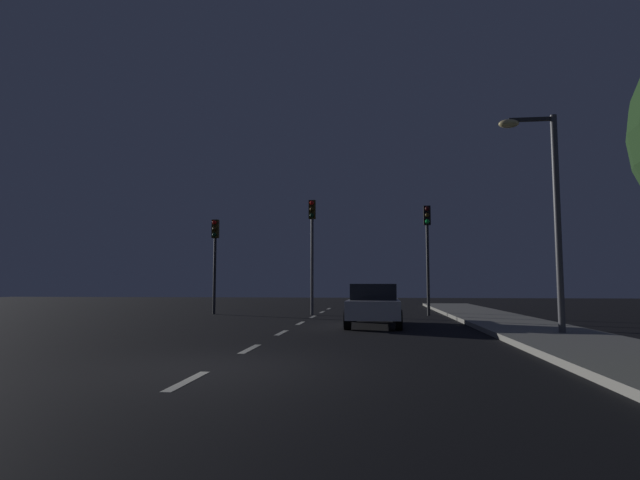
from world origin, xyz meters
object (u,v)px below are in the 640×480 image
at_px(traffic_signal_left, 215,247).
at_px(car_stopped_ahead, 374,304).
at_px(street_lamp_right, 547,200).
at_px(traffic_signal_right, 427,239).
at_px(traffic_signal_center, 312,235).

relative_size(traffic_signal_left, car_stopped_ahead, 1.00).
bearing_deg(car_stopped_ahead, street_lamp_right, -35.98).
bearing_deg(traffic_signal_right, car_stopped_ahead, -112.66).
height_order(traffic_signal_left, traffic_signal_center, traffic_signal_center).
distance_m(traffic_signal_right, street_lamp_right, 9.74).
relative_size(traffic_signal_left, traffic_signal_right, 0.90).
height_order(traffic_signal_center, traffic_signal_right, traffic_signal_center).
distance_m(traffic_signal_right, car_stopped_ahead, 7.06).
bearing_deg(traffic_signal_center, traffic_signal_right, -0.01).
bearing_deg(street_lamp_right, traffic_signal_center, 129.34).
bearing_deg(street_lamp_right, car_stopped_ahead, 144.02).
xyz_separation_m(traffic_signal_left, traffic_signal_center, (4.78, 0.00, 0.56)).
height_order(traffic_signal_right, car_stopped_ahead, traffic_signal_right).
height_order(traffic_signal_left, car_stopped_ahead, traffic_signal_left).
xyz_separation_m(traffic_signal_right, car_stopped_ahead, (-2.49, -5.96, -2.83)).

